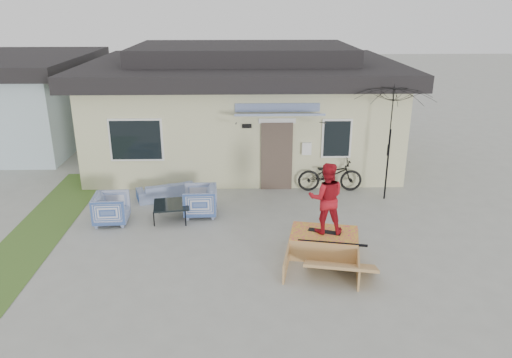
{
  "coord_description": "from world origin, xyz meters",
  "views": [
    {
      "loc": [
        -0.01,
        -9.67,
        5.49
      ],
      "look_at": [
        0.3,
        1.8,
        1.3
      ],
      "focal_mm": 34.29,
      "sensor_mm": 36.0,
      "label": 1
    }
  ],
  "objects_px": {
    "armchair_right": "(200,200)",
    "patio_umbrella": "(390,141)",
    "skate_ramp": "(324,243)",
    "coffee_table": "(172,212)",
    "skater": "(326,197)",
    "loveseat": "(166,188)",
    "armchair_left": "(111,207)",
    "skateboard": "(324,231)",
    "bicycle": "(330,171)"
  },
  "relations": [
    {
      "from": "skate_ramp",
      "to": "skateboard",
      "type": "distance_m",
      "value": 0.28
    },
    {
      "from": "loveseat",
      "to": "patio_umbrella",
      "type": "bearing_deg",
      "value": 159.0
    },
    {
      "from": "loveseat",
      "to": "skate_ramp",
      "type": "bearing_deg",
      "value": 120.86
    },
    {
      "from": "armchair_right",
      "to": "skate_ramp",
      "type": "distance_m",
      "value": 3.76
    },
    {
      "from": "coffee_table",
      "to": "skate_ramp",
      "type": "distance_m",
      "value": 4.22
    },
    {
      "from": "skateboard",
      "to": "armchair_left",
      "type": "bearing_deg",
      "value": -176.5
    },
    {
      "from": "armchair_left",
      "to": "skater",
      "type": "xyz_separation_m",
      "value": [
        5.3,
        -1.73,
        0.94
      ]
    },
    {
      "from": "coffee_table",
      "to": "skateboard",
      "type": "height_order",
      "value": "skateboard"
    },
    {
      "from": "coffee_table",
      "to": "skateboard",
      "type": "distance_m",
      "value": 4.22
    },
    {
      "from": "coffee_table",
      "to": "patio_umbrella",
      "type": "bearing_deg",
      "value": 12.09
    },
    {
      "from": "armchair_left",
      "to": "patio_umbrella",
      "type": "height_order",
      "value": "patio_umbrella"
    },
    {
      "from": "bicycle",
      "to": "skateboard",
      "type": "distance_m",
      "value": 3.97
    },
    {
      "from": "armchair_right",
      "to": "patio_umbrella",
      "type": "height_order",
      "value": "patio_umbrella"
    },
    {
      "from": "skateboard",
      "to": "skater",
      "type": "relative_size",
      "value": 0.46
    },
    {
      "from": "loveseat",
      "to": "bicycle",
      "type": "relative_size",
      "value": 0.87
    },
    {
      "from": "patio_umbrella",
      "to": "coffee_table",
      "type": "bearing_deg",
      "value": -167.91
    },
    {
      "from": "patio_umbrella",
      "to": "skater",
      "type": "xyz_separation_m",
      "value": [
        -2.3,
        -3.19,
        -0.37
      ]
    },
    {
      "from": "loveseat",
      "to": "skateboard",
      "type": "bearing_deg",
      "value": 121.34
    },
    {
      "from": "armchair_right",
      "to": "skate_ramp",
      "type": "bearing_deg",
      "value": 52.31
    },
    {
      "from": "coffee_table",
      "to": "skater",
      "type": "height_order",
      "value": "skater"
    },
    {
      "from": "loveseat",
      "to": "armchair_right",
      "type": "bearing_deg",
      "value": 112.61
    },
    {
      "from": "armchair_right",
      "to": "skate_ramp",
      "type": "height_order",
      "value": "armchair_right"
    },
    {
      "from": "loveseat",
      "to": "armchair_right",
      "type": "height_order",
      "value": "armchair_right"
    },
    {
      "from": "skate_ramp",
      "to": "skater",
      "type": "relative_size",
      "value": 1.22
    },
    {
      "from": "loveseat",
      "to": "coffee_table",
      "type": "distance_m",
      "value": 1.55
    },
    {
      "from": "skateboard",
      "to": "skater",
      "type": "bearing_deg",
      "value": -68.38
    },
    {
      "from": "armchair_left",
      "to": "coffee_table",
      "type": "bearing_deg",
      "value": -87.41
    },
    {
      "from": "skate_ramp",
      "to": "coffee_table",
      "type": "bearing_deg",
      "value": 164.02
    },
    {
      "from": "patio_umbrella",
      "to": "skate_ramp",
      "type": "xyz_separation_m",
      "value": [
        -2.31,
        -3.24,
        -1.5
      ]
    },
    {
      "from": "loveseat",
      "to": "skater",
      "type": "bearing_deg",
      "value": 121.34
    },
    {
      "from": "armchair_left",
      "to": "skateboard",
      "type": "xyz_separation_m",
      "value": [
        5.3,
        -1.73,
        0.09
      ]
    },
    {
      "from": "skate_ramp",
      "to": "armchair_left",
      "type": "bearing_deg",
      "value": 172.73
    },
    {
      "from": "skate_ramp",
      "to": "bicycle",
      "type": "bearing_deg",
      "value": 89.87
    },
    {
      "from": "armchair_left",
      "to": "patio_umbrella",
      "type": "distance_m",
      "value": 7.85
    },
    {
      "from": "armchair_right",
      "to": "bicycle",
      "type": "distance_m",
      "value": 4.19
    },
    {
      "from": "armchair_left",
      "to": "armchair_right",
      "type": "xyz_separation_m",
      "value": [
        2.27,
        0.44,
        0.01
      ]
    },
    {
      "from": "bicycle",
      "to": "patio_umbrella",
      "type": "height_order",
      "value": "patio_umbrella"
    },
    {
      "from": "armchair_right",
      "to": "patio_umbrella",
      "type": "relative_size",
      "value": 0.36
    },
    {
      "from": "bicycle",
      "to": "skate_ramp",
      "type": "xyz_separation_m",
      "value": [
        -0.8,
        -3.94,
        -0.37
      ]
    },
    {
      "from": "patio_umbrella",
      "to": "skateboard",
      "type": "xyz_separation_m",
      "value": [
        -2.3,
        -3.19,
        -1.22
      ]
    },
    {
      "from": "armchair_right",
      "to": "skater",
      "type": "bearing_deg",
      "value": 53.01
    },
    {
      "from": "loveseat",
      "to": "skate_ramp",
      "type": "height_order",
      "value": "loveseat"
    },
    {
      "from": "armchair_right",
      "to": "skater",
      "type": "relative_size",
      "value": 0.54
    },
    {
      "from": "armchair_left",
      "to": "skater",
      "type": "relative_size",
      "value": 0.53
    },
    {
      "from": "bicycle",
      "to": "skater",
      "type": "distance_m",
      "value": 4.04
    },
    {
      "from": "loveseat",
      "to": "armchair_left",
      "type": "xyz_separation_m",
      "value": [
        -1.18,
        -1.66,
        0.11
      ]
    },
    {
      "from": "armchair_left",
      "to": "skateboard",
      "type": "distance_m",
      "value": 5.57
    },
    {
      "from": "bicycle",
      "to": "skater",
      "type": "bearing_deg",
      "value": 169.18
    },
    {
      "from": "patio_umbrella",
      "to": "loveseat",
      "type": "bearing_deg",
      "value": 178.17
    },
    {
      "from": "armchair_right",
      "to": "skateboard",
      "type": "bearing_deg",
      "value": 53.01
    }
  ]
}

